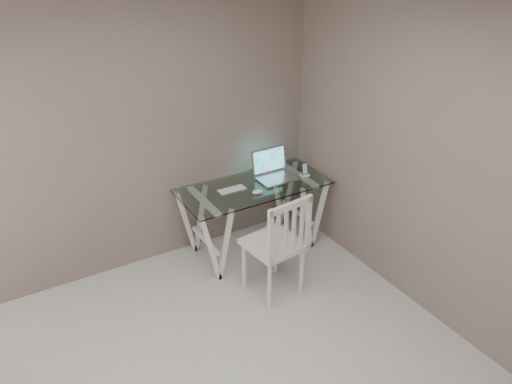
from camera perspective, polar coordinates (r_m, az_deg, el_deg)
room at (r=2.56m, az=-3.46°, el=-2.26°), size 4.50×4.52×2.71m
desk at (r=5.13m, az=-0.27°, el=-2.89°), size 1.50×0.70×0.75m
chair at (r=4.41m, az=2.69°, el=-5.74°), size 0.52×0.52×1.02m
laptop at (r=5.12m, az=2.03°, el=2.47°), size 0.40×0.33×0.28m
keyboard at (r=4.87m, az=-2.78°, el=0.26°), size 0.29×0.12×0.01m
mouse at (r=4.80m, az=0.18°, el=0.04°), size 0.11×0.06×0.03m
phone_dock at (r=5.17m, az=5.59°, el=2.27°), size 0.07×0.07×0.14m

